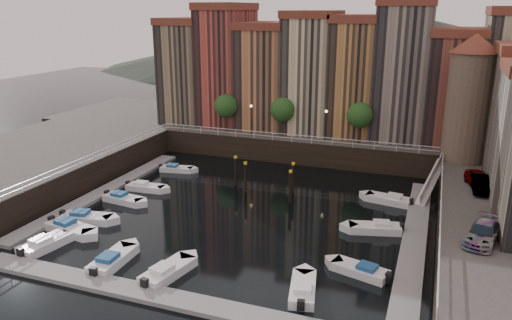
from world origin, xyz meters
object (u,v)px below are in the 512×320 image
at_px(boat_left_1, 86,218).
at_px(car_b, 481,185).
at_px(mooring_pilings, 266,179).
at_px(car_c, 483,234).
at_px(boat_left_0, 70,228).
at_px(gangway, 432,180).
at_px(car_a, 479,180).
at_px(boat_left_2, 123,199).
at_px(corner_tower, 469,97).

height_order(boat_left_1, car_b, car_b).
relative_size(mooring_pilings, car_c, 1.55).
distance_m(boat_left_0, car_c, 34.11).
bearing_deg(gangway, boat_left_1, -149.10).
bearing_deg(car_b, boat_left_0, -160.87).
xyz_separation_m(boat_left_1, car_b, (34.38, 12.60, 3.32)).
distance_m(car_a, car_b, 1.15).
bearing_deg(car_a, boat_left_2, 179.96).
height_order(boat_left_1, car_a, car_a).
relative_size(boat_left_2, car_a, 1.08).
bearing_deg(corner_tower, mooring_pilings, -154.27).
xyz_separation_m(corner_tower, car_a, (1.26, -8.79, -6.44)).
relative_size(mooring_pilings, boat_left_1, 1.46).
bearing_deg(corner_tower, car_a, -81.84).
relative_size(mooring_pilings, car_b, 1.76).
distance_m(corner_tower, gangway, 9.86).
height_order(boat_left_2, car_b, car_b).
xyz_separation_m(gangway, car_b, (4.26, -5.43, 1.79)).
bearing_deg(car_a, boat_left_1, -172.00).
relative_size(boat_left_0, boat_left_1, 1.03).
distance_m(mooring_pilings, boat_left_0, 20.33).
distance_m(gangway, car_b, 7.13).
height_order(boat_left_0, car_c, car_c).
height_order(boat_left_0, boat_left_2, boat_left_0).
distance_m(mooring_pilings, car_a, 21.08).
relative_size(corner_tower, boat_left_2, 2.88).
height_order(corner_tower, car_b, corner_tower).
distance_m(boat_left_1, boat_left_2, 5.43).
bearing_deg(corner_tower, car_c, -87.58).
bearing_deg(boat_left_2, car_c, 0.03).
bearing_deg(car_a, car_b, -98.88).
bearing_deg(boat_left_1, car_c, -8.29).
height_order(boat_left_1, boat_left_2, boat_left_1).
relative_size(gangway, car_b, 1.94).
distance_m(boat_left_2, car_b, 34.93).
distance_m(boat_left_0, car_a, 37.89).
bearing_deg(car_a, boat_left_0, -168.48).
xyz_separation_m(corner_tower, boat_left_2, (-32.65, -17.11, -9.83)).
height_order(gangway, boat_left_0, gangway).
xyz_separation_m(boat_left_0, car_b, (34.21, 15.02, 3.30)).
xyz_separation_m(gangway, boat_left_2, (-29.75, -12.61, -1.55)).
bearing_deg(boat_left_2, car_b, 18.85).
bearing_deg(gangway, car_a, -45.85).
xyz_separation_m(boat_left_0, boat_left_1, (-0.18, 2.42, -0.01)).
bearing_deg(car_c, car_b, 102.11).
bearing_deg(car_c, mooring_pilings, 164.93).
distance_m(boat_left_1, car_c, 34.11).
distance_m(gangway, car_c, 17.19).
xyz_separation_m(mooring_pilings, car_a, (20.96, 0.71, 2.11)).
distance_m(boat_left_0, boat_left_1, 2.43).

